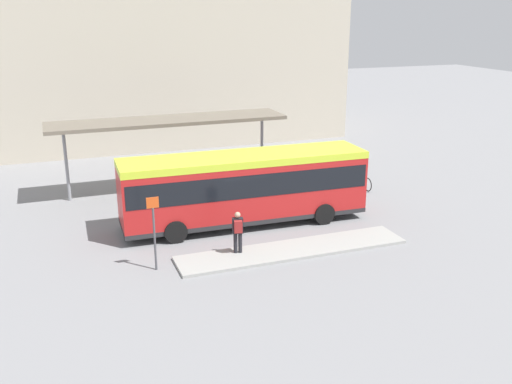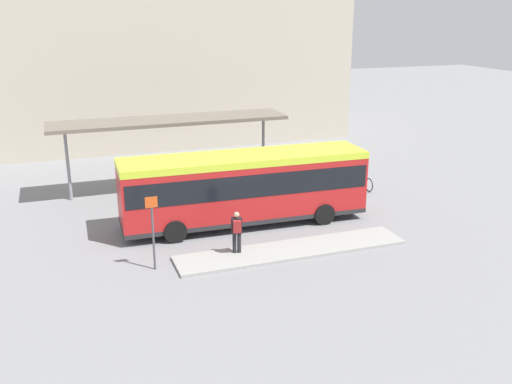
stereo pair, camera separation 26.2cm
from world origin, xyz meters
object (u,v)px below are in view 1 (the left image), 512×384
(city_bus, at_px, (245,184))
(bicycle_green, at_px, (363,182))
(bicycle_black, at_px, (353,179))
(platform_sign, at_px, (154,230))
(pedestrian_waiting, at_px, (238,230))

(city_bus, height_order, bicycle_green, city_bus)
(bicycle_black, height_order, platform_sign, platform_sign)
(city_bus, bearing_deg, platform_sign, -142.60)
(city_bus, distance_m, pedestrian_waiting, 3.57)
(bicycle_green, xyz_separation_m, bicycle_black, (-0.18, 0.67, 0.02))
(pedestrian_waiting, distance_m, bicycle_green, 10.82)
(bicycle_green, relative_size, platform_sign, 0.61)
(bicycle_green, bearing_deg, platform_sign, 114.73)
(city_bus, relative_size, bicycle_black, 6.04)
(bicycle_green, distance_m, bicycle_black, 0.69)
(bicycle_black, relative_size, platform_sign, 0.64)
(pedestrian_waiting, distance_m, platform_sign, 3.25)
(bicycle_green, bearing_deg, pedestrian_waiting, 121.73)
(pedestrian_waiting, relative_size, platform_sign, 0.60)
(city_bus, height_order, platform_sign, city_bus)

